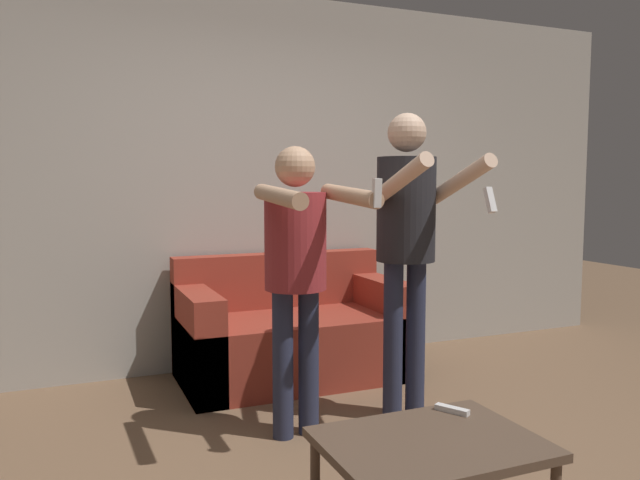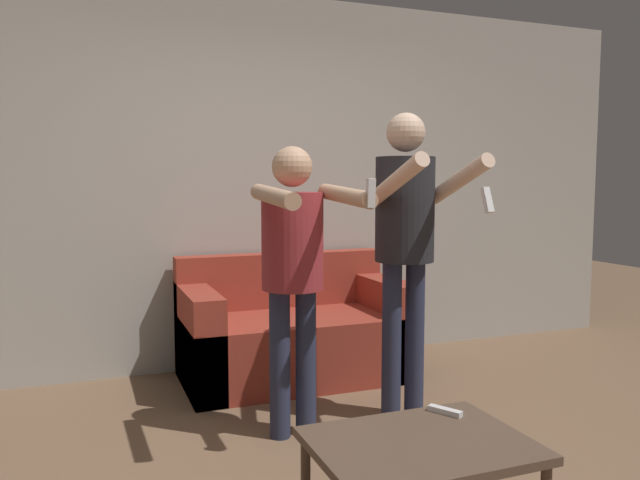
% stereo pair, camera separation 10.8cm
% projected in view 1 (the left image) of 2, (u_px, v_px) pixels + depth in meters
% --- Properties ---
extents(wall_back, '(6.40, 0.06, 2.70)m').
position_uv_depth(wall_back, '(252.00, 182.00, 4.56)').
color(wall_back, '#B7B2A8').
rests_on(wall_back, ground_plane).
extents(couch, '(1.53, 0.82, 0.84)m').
position_uv_depth(couch, '(292.00, 335.00, 4.31)').
color(couch, '#9E3828').
rests_on(couch, ground_plane).
extents(person_standing_left, '(0.44, 0.73, 1.54)m').
position_uv_depth(person_standing_left, '(297.00, 257.00, 3.23)').
color(person_standing_left, '#282D47').
rests_on(person_standing_left, ground_plane).
extents(person_standing_right, '(0.45, 0.70, 1.73)m').
position_uv_depth(person_standing_right, '(407.00, 229.00, 3.48)').
color(person_standing_right, '#282D47').
rests_on(person_standing_right, ground_plane).
extents(coffee_table, '(0.82, 0.62, 0.36)m').
position_uv_depth(coffee_table, '(431.00, 449.00, 2.40)').
color(coffee_table, brown).
rests_on(coffee_table, ground_plane).
extents(remote_on_table, '(0.11, 0.15, 0.02)m').
position_uv_depth(remote_on_table, '(452.00, 410.00, 2.68)').
color(remote_on_table, white).
rests_on(remote_on_table, coffee_table).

